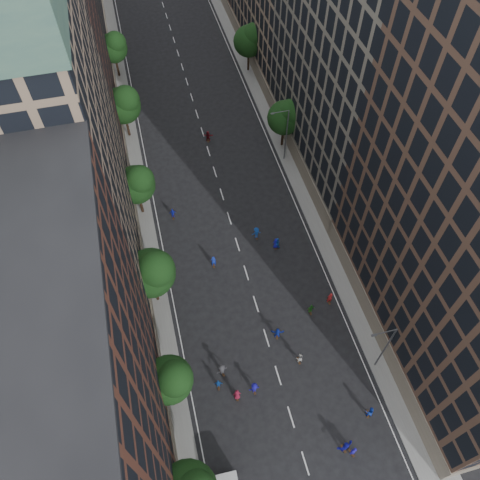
{
  "coord_description": "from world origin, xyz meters",
  "views": [
    {
      "loc": [
        -8.43,
        -2.82,
        49.46
      ],
      "look_at": [
        0.14,
        30.69,
        2.0
      ],
      "focal_mm": 35.0,
      "sensor_mm": 36.0,
      "label": 1
    }
  ],
  "objects_px": {
    "skater_1": "(353,451)",
    "skater_2": "(369,412)",
    "streetlamp_far": "(285,133)",
    "streetlamp_near": "(384,346)"
  },
  "relations": [
    {
      "from": "streetlamp_near",
      "to": "skater_2",
      "type": "distance_m",
      "value": 6.87
    },
    {
      "from": "skater_2",
      "to": "streetlamp_far",
      "type": "bearing_deg",
      "value": -74.4
    },
    {
      "from": "skater_1",
      "to": "skater_2",
      "type": "height_order",
      "value": "skater_2"
    },
    {
      "from": "streetlamp_far",
      "to": "skater_1",
      "type": "bearing_deg",
      "value": -97.92
    },
    {
      "from": "streetlamp_far",
      "to": "skater_1",
      "type": "height_order",
      "value": "streetlamp_far"
    },
    {
      "from": "streetlamp_far",
      "to": "skater_2",
      "type": "distance_m",
      "value": 38.02
    },
    {
      "from": "skater_1",
      "to": "streetlamp_far",
      "type": "bearing_deg",
      "value": -112.84
    },
    {
      "from": "skater_1",
      "to": "skater_2",
      "type": "relative_size",
      "value": 0.98
    },
    {
      "from": "streetlamp_far",
      "to": "skater_1",
      "type": "relative_size",
      "value": 5.13
    },
    {
      "from": "skater_1",
      "to": "streetlamp_near",
      "type": "bearing_deg",
      "value": -141.07
    }
  ]
}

